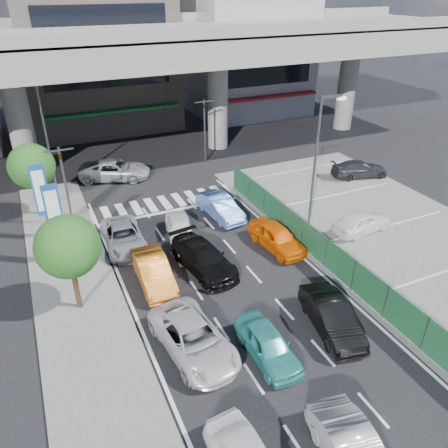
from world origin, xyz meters
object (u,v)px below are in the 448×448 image
traffic_light_right (204,115)px  sedan_black_mid (204,258)px  signboard_far (41,193)px  parked_sedan_white (362,222)px  crossing_wagon_silver (115,170)px  sedan_white_front_mid (180,228)px  taxi_teal_mid (268,344)px  street_lamp_right (319,153)px  taxi_orange_right (277,237)px  kei_truck_front_right (220,207)px  wagon_silver_front_left (124,237)px  tree_near (68,247)px  taxi_orange_left (153,271)px  traffic_light_left (62,168)px  tree_far (32,166)px  signboard_near (54,215)px  street_lamp_left (47,126)px  parked_sedan_dgrey (360,169)px  hatch_black_mid_right (332,316)px  sedan_white_mid_left (193,338)px  traffic_cone (312,233)px

traffic_light_right → sedan_black_mid: size_ratio=1.09×
signboard_far → parked_sedan_white: bearing=-21.7°
signboard_far → crossing_wagon_silver: size_ratio=0.89×
sedan_white_front_mid → taxi_teal_mid: bearing=-78.3°
street_lamp_right → taxi_orange_right: 5.31m
signboard_far → kei_truck_front_right: 10.60m
signboard_far → wagon_silver_front_left: bearing=-33.5°
tree_near → sedan_white_front_mid: (6.39, 4.15, -2.76)m
taxi_orange_left → sedan_white_front_mid: bearing=55.8°
street_lamp_right → taxi_teal_mid: (-7.73, -8.19, -4.14)m
traffic_light_left → sedan_white_front_mid: 7.55m
tree_far → sedan_white_front_mid: 9.98m
signboard_near → signboard_far: (-0.40, 3.00, 0.00)m
traffic_light_left → parked_sedan_white: size_ratio=1.36×
street_lamp_left → sedan_white_front_mid: size_ratio=2.18×
signboard_far → taxi_orange_left: (4.30, -6.51, -2.37)m
taxi_orange_left → parked_sedan_white: bearing=0.7°
street_lamp_right → sedan_white_front_mid: size_ratio=2.18×
sedan_white_front_mid → parked_sedan_dgrey: 15.86m
wagon_silver_front_left → parked_sedan_dgrey: bearing=10.2°
taxi_orange_left → hatch_black_mid_right: bearing=-44.7°
street_lamp_right → parked_sedan_white: street_lamp_right is taller
tree_near → crossing_wagon_silver: 15.46m
parked_sedan_white → taxi_orange_left: bearing=82.2°
signboard_far → tree_near: size_ratio=0.98×
hatch_black_mid_right → signboard_far: bearing=140.1°
sedan_black_mid → crossing_wagon_silver: bearing=87.8°
wagon_silver_front_left → parked_sedan_white: bearing=-15.1°
traffic_light_left → crossing_wagon_silver: 8.25m
taxi_orange_right → parked_sedan_dgrey: (11.00, 6.16, -0.01)m
traffic_light_left → taxi_teal_mid: bearing=-68.3°
sedan_white_mid_left → hatch_black_mid_right: bearing=-19.0°
hatch_black_mid_right → taxi_orange_left: same height
tree_far → taxi_teal_mid: 18.40m
traffic_light_right → traffic_cone: size_ratio=8.08×
tree_far → hatch_black_mid_right: (10.53, -16.45, -2.70)m
street_lamp_left → taxi_orange_left: 14.44m
street_lamp_left → tree_near: street_lamp_left is taller
hatch_black_mid_right → wagon_silver_front_left: size_ratio=0.91×
traffic_light_right → parked_sedan_dgrey: (9.50, -8.06, -3.25)m
taxi_orange_right → sedan_black_mid: bearing=176.4°
sedan_black_mid → parked_sedan_white: size_ratio=1.25×
traffic_light_left → parked_sedan_dgrey: size_ratio=1.21×
street_lamp_right → hatch_black_mid_right: (-4.44, -7.95, -4.08)m
tree_near → taxi_teal_mid: bearing=-43.8°
tree_far → parked_sedan_white: tree_far is taller
hatch_black_mid_right → taxi_orange_right: size_ratio=1.03×
signboard_far → parked_sedan_white: 18.60m
signboard_near → signboard_far: bearing=97.6°
sedan_black_mid → taxi_orange_right: same height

